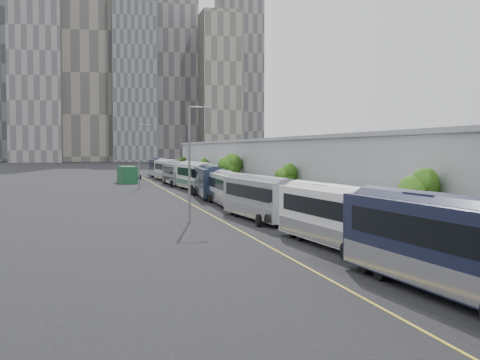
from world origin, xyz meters
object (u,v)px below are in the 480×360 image
object	(u,v)px
bus_7	(176,175)
bus_9	(161,170)
street_lamp_near	(192,156)
bus_3	(260,202)
suv	(133,176)
bus_1	(450,254)
bus_4	(227,191)
bus_6	(196,179)
bus_2	(337,221)
shipping_container	(127,175)
street_lamp_far	(140,152)
bus_5	(210,184)
bus_10	(158,168)
bus_8	(168,172)

from	to	relation	value
bus_7	bus_9	world-z (taller)	bus_9
street_lamp_near	bus_3	bearing A→B (deg)	3.61
street_lamp_near	bus_9	bearing A→B (deg)	85.72
suv	bus_1	bearing A→B (deg)	-94.43
bus_4	bus_6	size ratio (longest dim) A/B	0.88
bus_7	bus_2	bearing A→B (deg)	-90.80
bus_4	shipping_container	bearing A→B (deg)	101.23
street_lamp_far	bus_5	bearing A→B (deg)	-69.71
bus_1	bus_6	xyz separation A→B (m)	(0.55, 70.21, -0.01)
street_lamp_near	suv	size ratio (longest dim) A/B	1.87
bus_3	bus_10	distance (m)	97.02
bus_4	bus_10	xyz separation A→B (m)	(0.71, 81.61, 0.14)
bus_2	bus_10	xyz separation A→B (m)	(0.30, 113.01, 0.06)
bus_5	bus_10	world-z (taller)	bus_5
bus_2	street_lamp_far	xyz separation A→B (m)	(-7.33, 61.40, 3.88)
bus_6	bus_10	bearing A→B (deg)	85.14
bus_5	bus_9	size ratio (longest dim) A/B	0.96
bus_5	bus_6	bearing A→B (deg)	92.16
shipping_container	bus_9	bearing A→B (deg)	59.88
bus_3	bus_5	xyz separation A→B (m)	(0.41, 26.42, 0.09)
bus_1	suv	size ratio (longest dim) A/B	2.81
bus_7	street_lamp_near	bearing A→B (deg)	-97.30
bus_1	bus_8	bearing A→B (deg)	85.69
shipping_container	suv	world-z (taller)	shipping_container
bus_5	shipping_container	xyz separation A→B (m)	(-7.97, 36.91, -0.19)
bus_6	bus_9	distance (m)	41.91
bus_8	street_lamp_near	world-z (taller)	street_lamp_near
bus_3	bus_9	xyz separation A→B (m)	(0.39, 82.56, 0.16)
bus_3	street_lamp_near	distance (m)	6.98
bus_6	bus_8	distance (m)	29.93
bus_2	street_lamp_near	bearing A→B (deg)	107.69
bus_5	bus_4	bearing A→B (deg)	-86.07
bus_4	shipping_container	size ratio (longest dim) A/B	2.27
bus_3	bus_8	size ratio (longest dim) A/B	0.93
bus_3	bus_5	bearing A→B (deg)	83.85
bus_1	bus_2	distance (m)	13.56
bus_8	street_lamp_far	xyz separation A→B (m)	(-6.92, -25.18, 3.78)
bus_4	street_lamp_near	bearing A→B (deg)	-109.35
bus_1	suv	distance (m)	107.86
bus_7	bus_10	bearing A→B (deg)	87.02
bus_2	bus_6	bearing A→B (deg)	84.74
shipping_container	bus_8	bearing A→B (deg)	35.01
bus_7	bus_9	distance (m)	27.04
bus_6	bus_4	bearing A→B (deg)	-96.28
bus_5	shipping_container	world-z (taller)	bus_5
bus_7	bus_4	bearing A→B (deg)	-90.87
bus_7	bus_8	size ratio (longest dim) A/B	0.94
suv	bus_3	bearing A→B (deg)	-93.53
bus_6	bus_8	world-z (taller)	bus_6
bus_3	bus_7	world-z (taller)	bus_7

